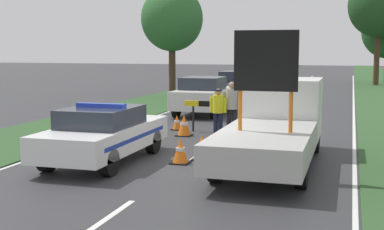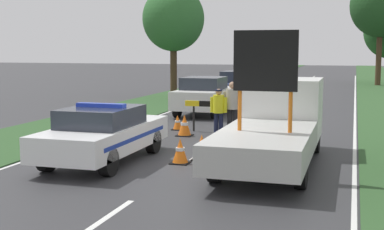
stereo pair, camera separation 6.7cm
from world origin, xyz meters
TOP-DOWN VIEW (x-y plane):
  - ground_plane at (0.00, 0.00)m, footprint 160.00×160.00m
  - lane_markings at (0.00, 14.56)m, footprint 8.14×63.51m
  - grass_verge_left at (-6.04, 20.00)m, footprint 3.84×120.00m
  - police_car at (-2.06, 0.04)m, footprint 1.82×4.58m
  - work_truck at (2.06, 1.38)m, footprint 2.04×6.29m
  - road_barrier at (-0.11, 5.50)m, footprint 3.05×0.08m
  - police_officer at (-0.23, 4.63)m, footprint 0.56×0.36m
  - pedestrian_civilian at (0.16, 4.88)m, footprint 0.64×0.41m
  - traffic_cone_near_police at (-1.34, 4.46)m, footprint 0.51×0.51m
  - traffic_cone_centre_front at (0.24, 0.98)m, footprint 0.47×0.47m
  - traffic_cone_near_truck at (-3.37, 4.68)m, footprint 0.40×0.40m
  - traffic_cone_behind_barrier at (-1.96, 5.62)m, footprint 0.38×0.38m
  - traffic_cone_lane_edge at (-0.15, 0.40)m, footprint 0.46×0.46m
  - queued_car_van_white at (-2.25, 10.15)m, footprint 1.88×4.14m
  - queued_car_hatch_blue at (-1.89, 15.63)m, footprint 1.80×4.31m
  - queued_car_wagon_maroon at (-2.29, 22.59)m, footprint 1.94×4.44m
  - roadside_tree_near_right at (5.65, 31.49)m, footprint 4.58×4.58m
  - roadside_tree_mid_right at (-6.00, 17.01)m, footprint 3.51×3.51m

SIDE VIEW (x-z plane):
  - ground_plane at x=0.00m, z-range 0.00..0.00m
  - lane_markings at x=0.00m, z-range 0.00..0.01m
  - grass_verge_left at x=-6.04m, z-range 0.00..0.03m
  - traffic_cone_behind_barrier at x=-1.96m, z-range 0.00..0.52m
  - traffic_cone_near_truck at x=-3.37m, z-range 0.00..0.55m
  - traffic_cone_lane_edge at x=-0.15m, z-range 0.00..0.63m
  - traffic_cone_centre_front at x=0.24m, z-range 0.00..0.65m
  - traffic_cone_near_police at x=-1.34m, z-range 0.00..0.69m
  - police_car at x=-2.06m, z-range -0.02..1.48m
  - queued_car_wagon_maroon at x=-2.29m, z-range 0.04..1.61m
  - queued_car_van_white at x=-2.25m, z-range 0.02..1.65m
  - queued_car_hatch_blue at x=-1.89m, z-range 0.01..1.67m
  - road_barrier at x=-0.11m, z-range 0.35..1.41m
  - police_officer at x=-0.23m, z-range 0.15..1.71m
  - work_truck at x=2.06m, z-range -0.64..2.61m
  - pedestrian_civilian at x=0.16m, z-range 0.15..1.93m
  - roadside_tree_mid_right at x=-6.00m, z-range 1.31..7.67m
  - roadside_tree_near_right at x=5.65m, z-range 1.81..10.30m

